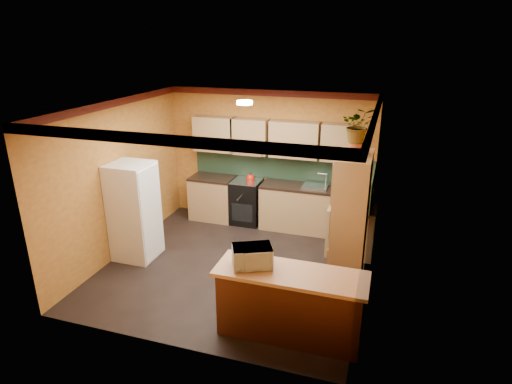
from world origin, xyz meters
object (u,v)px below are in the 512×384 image
Objects in this scene: breakfast_bar at (290,306)px; microwave at (252,256)px; base_cabinets_back at (276,206)px; pantry at (350,223)px; fridge at (134,211)px; stove at (247,202)px.

breakfast_bar is 0.80m from microwave.
pantry reaches higher than base_cabinets_back.
fridge is 2.85m from microwave.
fridge is at bearing -135.25° from base_cabinets_back.
pantry is 1.67m from breakfast_bar.
pantry is (3.60, 0.18, 0.20)m from fridge.
fridge is (-1.99, -1.97, 0.41)m from base_cabinets_back.
base_cabinets_back is at bearing 131.98° from pantry.
breakfast_bar is at bearing -62.62° from stove.
pantry reaches higher than stove.
pantry is at bearing 69.01° from breakfast_bar.
fridge is 3.61m from pantry.
microwave is (1.18, -3.24, 0.61)m from stove.
pantry is 1.80m from microwave.
microwave is (0.55, -3.24, 0.63)m from base_cabinets_back.
pantry reaches higher than breakfast_bar.
breakfast_bar is (3.04, -1.27, -0.41)m from fridge.
fridge reaches higher than base_cabinets_back.
fridge is 3.47× the size of microwave.
base_cabinets_back is at bearing 0.00° from stove.
base_cabinets_back is 3.41m from breakfast_bar.
base_cabinets_back is 4.01× the size of stove.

